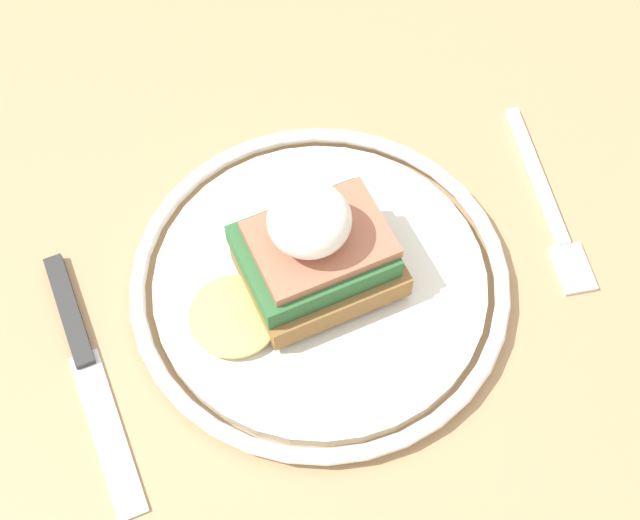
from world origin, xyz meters
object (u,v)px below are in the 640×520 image
Objects in this scene: fork at (549,206)px; knife at (84,357)px; plate at (320,281)px; sandwich at (313,251)px.

knife is at bearing -4.06° from fork.
plate is 1.80× the size of sandwich.
sandwich is 0.89× the size of fork.
knife is (0.15, -0.01, -0.04)m from sandwich.
sandwich is 0.18m from fork.
plate is 0.17m from fork.
fork is 0.84× the size of knife.
plate is 1.33× the size of knife.
fork is (-0.17, 0.01, -0.04)m from sandwich.
fork is 0.32m from knife.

